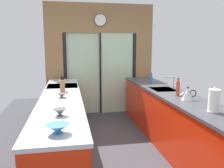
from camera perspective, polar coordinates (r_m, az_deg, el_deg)
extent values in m
cube|color=#38383D|center=(4.39, 0.53, -13.54)|extent=(5.04, 7.60, 0.02)
cube|color=olive|center=(5.86, -2.95, 15.73)|extent=(2.64, 0.08, 0.70)
cube|color=#B2D1AD|center=(5.84, -6.95, 2.42)|extent=(0.80, 0.02, 2.00)
cube|color=#B2D1AD|center=(5.91, 1.23, 2.57)|extent=(0.80, 0.02, 2.00)
cube|color=black|center=(5.81, -11.27, 2.27)|extent=(0.08, 0.10, 2.00)
cube|color=black|center=(6.04, 5.28, 2.67)|extent=(0.08, 0.10, 2.00)
cube|color=black|center=(5.86, -2.84, 2.50)|extent=(0.04, 0.10, 2.00)
cube|color=olive|center=(5.82, -13.74, 2.19)|extent=(0.42, 0.08, 2.00)
cube|color=olive|center=(6.11, 7.54, 2.71)|extent=(0.42, 0.08, 2.00)
cylinder|color=white|center=(5.79, -2.86, 15.30)|extent=(0.27, 0.03, 0.27)
torus|color=black|center=(5.79, -2.86, 15.30)|extent=(0.29, 0.02, 0.29)
cube|color=red|center=(3.30, -12.35, -13.30)|extent=(0.58, 2.55, 0.88)
cube|color=red|center=(5.39, -11.68, -4.33)|extent=(0.58, 0.65, 0.88)
cube|color=#BCBCC1|center=(3.76, -12.32, -3.13)|extent=(0.62, 3.80, 0.04)
cube|color=red|center=(4.23, 13.66, -8.22)|extent=(0.58, 3.80, 0.88)
cube|color=#3D3D42|center=(4.12, 13.90, -2.10)|extent=(0.62, 3.80, 0.04)
cube|color=#B7BABC|center=(4.34, 12.30, -1.54)|extent=(0.40, 0.48, 0.05)
cylinder|color=#B7BABC|center=(4.39, 14.77, 0.34)|extent=(0.02, 0.02, 0.23)
cylinder|color=#B7BABC|center=(4.34, 13.75, 1.65)|extent=(0.18, 0.02, 0.02)
cube|color=#B7BABC|center=(4.79, -11.80, -6.08)|extent=(0.58, 0.60, 0.88)
cube|color=black|center=(4.78, -8.27, -5.51)|extent=(0.01, 0.48, 0.28)
cube|color=black|center=(4.69, -11.99, -0.59)|extent=(0.58, 0.60, 0.03)
cylinder|color=#B7BABC|center=(4.53, -8.20, -2.17)|extent=(0.02, 0.04, 0.04)
cylinder|color=#B7BABC|center=(4.71, -8.30, -1.74)|extent=(0.02, 0.04, 0.04)
cylinder|color=#B7BABC|center=(4.89, -8.38, -1.34)|extent=(0.02, 0.04, 0.04)
cylinder|color=teal|center=(2.19, -13.03, -11.53)|extent=(0.09, 0.09, 0.01)
cone|color=teal|center=(2.18, -13.07, -10.49)|extent=(0.21, 0.21, 0.08)
cylinder|color=#514C47|center=(2.71, -12.56, -7.47)|extent=(0.07, 0.07, 0.01)
cone|color=#514C47|center=(2.70, -12.59, -6.65)|extent=(0.15, 0.15, 0.07)
cylinder|color=#514C47|center=(3.63, -12.07, -3.18)|extent=(0.06, 0.06, 0.01)
cone|color=#514C47|center=(3.62, -12.09, -2.68)|extent=(0.14, 0.14, 0.06)
cube|color=brown|center=(4.08, -11.96, -0.41)|extent=(0.08, 0.14, 0.20)
cylinder|color=black|center=(4.06, -12.27, 1.36)|extent=(0.02, 0.02, 0.07)
cylinder|color=black|center=(4.06, -12.02, 1.43)|extent=(0.02, 0.02, 0.08)
cylinder|color=black|center=(4.06, -11.76, 1.26)|extent=(0.02, 0.02, 0.06)
cone|color=#B7BABC|center=(3.53, 17.91, -2.39)|extent=(0.17, 0.17, 0.17)
sphere|color=black|center=(3.51, 17.99, -0.81)|extent=(0.03, 0.03, 0.03)
cylinder|color=#B7BABC|center=(3.49, 16.79, -2.31)|extent=(0.08, 0.02, 0.07)
torus|color=black|center=(3.57, 19.08, -2.19)|extent=(0.11, 0.01, 0.11)
cylinder|color=#B23D2D|center=(3.79, 15.74, -1.10)|extent=(0.06, 0.06, 0.23)
cylinder|color=#B23D2D|center=(3.77, 15.83, 0.88)|extent=(0.03, 0.03, 0.04)
cylinder|color=black|center=(3.77, 15.85, 1.26)|extent=(0.03, 0.03, 0.01)
cylinder|color=#286BB7|center=(4.90, 9.48, 1.13)|extent=(0.06, 0.06, 0.18)
cylinder|color=#286BB7|center=(4.89, 9.51, 2.38)|extent=(0.03, 0.03, 0.04)
cylinder|color=black|center=(4.88, 9.52, 2.67)|extent=(0.03, 0.03, 0.01)
cylinder|color=#B7BABC|center=(3.04, 23.40, -6.16)|extent=(0.15, 0.15, 0.01)
cylinder|color=white|center=(3.00, 23.56, -3.65)|extent=(0.13, 0.13, 0.26)
sphere|color=#B7BABC|center=(2.98, 23.74, -0.93)|extent=(0.03, 0.03, 0.03)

